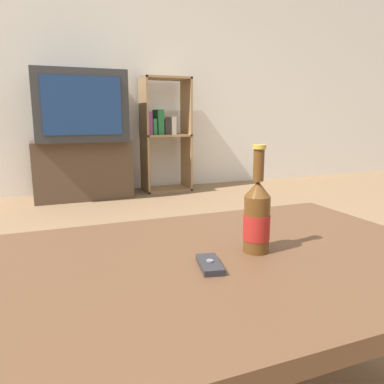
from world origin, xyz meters
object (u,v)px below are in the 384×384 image
television (79,107)px  bookshelf (164,132)px  tv_stand (83,170)px  beer_bottle (258,217)px  cell_phone (210,264)px

television → bookshelf: television is taller
tv_stand → beer_bottle: 2.77m
tv_stand → cell_phone: tv_stand is taller
beer_bottle → cell_phone: (-0.15, -0.04, -0.08)m
bookshelf → beer_bottle: size_ratio=4.17×
television → tv_stand: bearing=90.0°
beer_bottle → cell_phone: 0.18m
television → bookshelf: (0.80, 0.07, -0.24)m
tv_stand → beer_bottle: (0.15, -2.75, 0.24)m
tv_stand → television: size_ratio=1.12×
television → beer_bottle: 2.77m
tv_stand → bookshelf: bookshelf is taller
beer_bottle → cell_phone: bearing=-163.4°
tv_stand → cell_phone: 2.80m
cell_phone → tv_stand: bearing=102.4°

